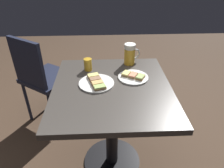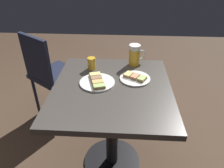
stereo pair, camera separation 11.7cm
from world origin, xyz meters
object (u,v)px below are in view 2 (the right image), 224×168
(plate_near, at_px, (135,78))
(beer_mug, at_px, (135,55))
(plate_far, at_px, (97,82))
(beer_glass_small, at_px, (92,63))
(cafe_chair, at_px, (50,72))

(plate_near, distance_m, beer_mug, 0.22)
(plate_far, relative_size, beer_mug, 1.45)
(plate_near, distance_m, plate_far, 0.25)
(plate_far, xyz_separation_m, beer_glass_small, (-0.06, 0.19, 0.03))
(plate_near, height_order, beer_glass_small, beer_glass_small)
(cafe_chair, bearing_deg, plate_far, -9.87)
(beer_glass_small, bearing_deg, plate_near, -22.43)
(plate_near, relative_size, plate_far, 0.89)
(beer_mug, bearing_deg, beer_glass_small, -164.22)
(plate_far, xyz_separation_m, beer_mug, (0.24, 0.27, 0.07))
(plate_near, bearing_deg, beer_glass_small, 157.57)
(plate_near, height_order, beer_mug, beer_mug)
(beer_mug, relative_size, beer_glass_small, 1.81)
(cafe_chair, bearing_deg, beer_mug, 18.59)
(plate_near, distance_m, cafe_chair, 0.88)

